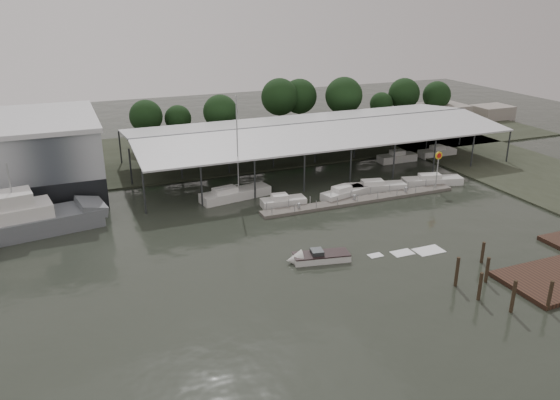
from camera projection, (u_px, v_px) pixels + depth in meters
name	position (u px, v px, depth m)	size (l,w,h in m)	color
ground	(286.00, 251.00, 58.06)	(200.00, 200.00, 0.00)	#252B23
land_strip_far	(191.00, 152.00, 94.39)	(140.00, 30.00, 0.30)	#343A2C
land_strip_east	(533.00, 174.00, 82.80)	(20.00, 60.00, 0.30)	#343A2C
storage_warehouse	(3.00, 159.00, 72.12)	(24.50, 20.50, 10.50)	#9FA5AA
covered_boat_shed	(316.00, 127.00, 86.25)	(58.24, 24.00, 6.96)	silver
floating_dock	(361.00, 200.00, 72.02)	(28.00, 2.00, 1.40)	#605D55
shell_fuel_sign	(438.00, 163.00, 75.01)	(1.10, 0.18, 5.55)	#96999B
distant_commercial_buildings	(457.00, 113.00, 117.25)	(22.00, 8.00, 4.00)	gray
grey_trawler	(27.00, 220.00, 61.83)	(17.44, 7.43, 8.84)	slate
white_sailboat	(234.00, 194.00, 72.87)	(9.99, 4.21, 13.89)	silver
speedboat_underway	(316.00, 258.00, 55.68)	(17.38, 5.22, 2.00)	silver
moored_cruiser_0	(283.00, 202.00, 70.29)	(5.89, 2.64, 1.70)	silver
moored_cruiser_1	(344.00, 193.00, 73.33)	(7.30, 3.89, 1.70)	silver
moored_cruiser_2	(375.00, 187.00, 75.76)	(8.69, 4.00, 1.70)	silver
moored_cruiser_3	(432.00, 181.00, 78.35)	(8.90, 4.15, 1.70)	silver
mooring_pilings	(494.00, 282.00, 49.59)	(5.94, 9.62, 3.64)	#35271A
horizon_tree_line	(310.00, 100.00, 106.20)	(66.35, 11.80, 10.90)	black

